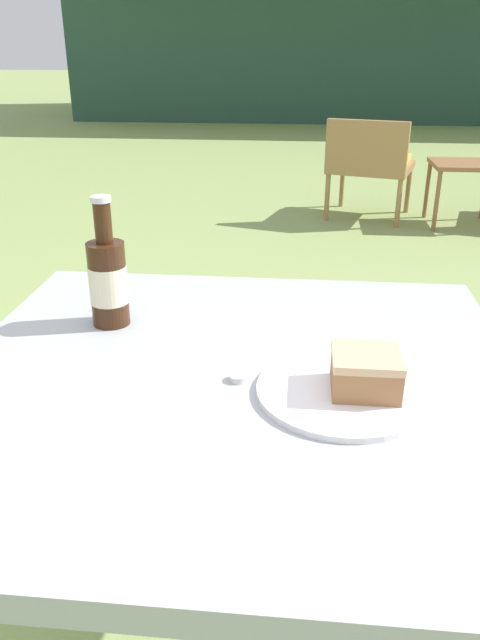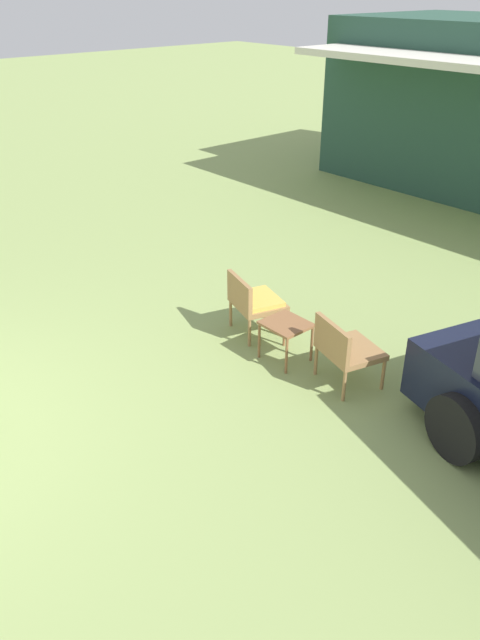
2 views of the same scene
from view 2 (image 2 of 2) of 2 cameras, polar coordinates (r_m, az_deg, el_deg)
wicker_chair_cushioned at (r=7.21m, az=1.28°, el=1.83°), size 0.71×0.67×0.74m
wicker_chair_plain at (r=6.37m, az=9.55°, el=-2.52°), size 0.70×0.66×0.74m
garden_side_table at (r=6.73m, az=4.22°, el=-0.71°), size 0.47×0.43×0.45m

